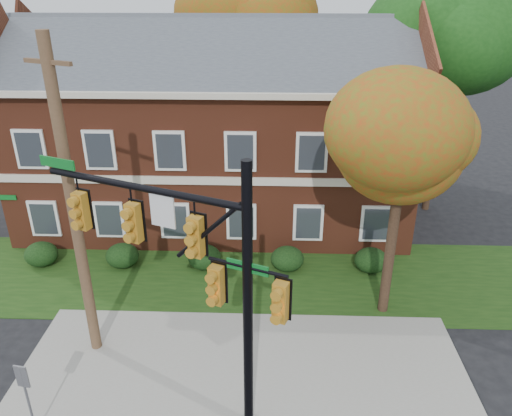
{
  "coord_description": "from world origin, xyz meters",
  "views": [
    {
      "loc": [
        0.82,
        -11.35,
        11.4
      ],
      "look_at": [
        0.31,
        3.0,
        4.61
      ],
      "focal_mm": 35.0,
      "sensor_mm": 36.0,
      "label": 1
    }
  ],
  "objects_px": {
    "hedge_far_right": "(371,260)",
    "tree_far_rear": "(250,21)",
    "hedge_far_left": "(41,254)",
    "tree_near_right": "(413,139)",
    "hedge_left": "(122,256)",
    "tree_right_rear": "(459,51)",
    "hedge_center": "(204,257)",
    "utility_pole": "(73,210)",
    "sign_post": "(25,389)",
    "apartment_building": "(214,121)",
    "traffic_signal": "(196,267)",
    "hedge_right": "(287,259)"
  },
  "relations": [
    {
      "from": "hedge_far_right",
      "to": "tree_far_rear",
      "type": "bearing_deg",
      "value": 113.37
    },
    {
      "from": "hedge_far_left",
      "to": "tree_near_right",
      "type": "xyz_separation_m",
      "value": [
        14.22,
        -2.83,
        6.14
      ]
    },
    {
      "from": "hedge_left",
      "to": "hedge_far_right",
      "type": "bearing_deg",
      "value": 0.0
    },
    {
      "from": "hedge_far_right",
      "to": "tree_right_rear",
      "type": "height_order",
      "value": "tree_right_rear"
    },
    {
      "from": "hedge_center",
      "to": "utility_pole",
      "type": "relative_size",
      "value": 0.14
    },
    {
      "from": "utility_pole",
      "to": "sign_post",
      "type": "relative_size",
      "value": 4.2
    },
    {
      "from": "utility_pole",
      "to": "apartment_building",
      "type": "bearing_deg",
      "value": 96.99
    },
    {
      "from": "traffic_signal",
      "to": "apartment_building",
      "type": "bearing_deg",
      "value": 116.44
    },
    {
      "from": "hedge_far_right",
      "to": "sign_post",
      "type": "relative_size",
      "value": 0.58
    },
    {
      "from": "hedge_center",
      "to": "sign_post",
      "type": "bearing_deg",
      "value": -112.13
    },
    {
      "from": "utility_pole",
      "to": "traffic_signal",
      "type": "bearing_deg",
      "value": -9.81
    },
    {
      "from": "tree_far_rear",
      "to": "sign_post",
      "type": "height_order",
      "value": "tree_far_rear"
    },
    {
      "from": "sign_post",
      "to": "tree_near_right",
      "type": "bearing_deg",
      "value": 38.01
    },
    {
      "from": "hedge_center",
      "to": "tree_far_rear",
      "type": "xyz_separation_m",
      "value": [
        1.34,
        13.09,
        8.32
      ]
    },
    {
      "from": "hedge_right",
      "to": "hedge_far_left",
      "type": "bearing_deg",
      "value": 180.0
    },
    {
      "from": "hedge_left",
      "to": "tree_right_rear",
      "type": "xyz_separation_m",
      "value": [
        14.81,
        6.11,
        7.6
      ]
    },
    {
      "from": "hedge_right",
      "to": "tree_far_rear",
      "type": "bearing_deg",
      "value": 99.36
    },
    {
      "from": "hedge_far_left",
      "to": "hedge_left",
      "type": "height_order",
      "value": "same"
    },
    {
      "from": "tree_right_rear",
      "to": "tree_far_rear",
      "type": "height_order",
      "value": "tree_far_rear"
    },
    {
      "from": "hedge_left",
      "to": "utility_pole",
      "type": "height_order",
      "value": "utility_pole"
    },
    {
      "from": "apartment_building",
      "to": "tree_right_rear",
      "type": "relative_size",
      "value": 1.77
    },
    {
      "from": "tree_near_right",
      "to": "tree_far_rear",
      "type": "distance_m",
      "value": 17.12
    },
    {
      "from": "tree_near_right",
      "to": "traffic_signal",
      "type": "height_order",
      "value": "tree_near_right"
    },
    {
      "from": "hedge_right",
      "to": "hedge_center",
      "type": "bearing_deg",
      "value": 180.0
    },
    {
      "from": "hedge_right",
      "to": "traffic_signal",
      "type": "relative_size",
      "value": 0.18
    },
    {
      "from": "hedge_far_right",
      "to": "sign_post",
      "type": "xyz_separation_m",
      "value": [
        -10.5,
        -8.61,
        1.11
      ]
    },
    {
      "from": "traffic_signal",
      "to": "utility_pole",
      "type": "bearing_deg",
      "value": 169.34
    },
    {
      "from": "hedge_center",
      "to": "hedge_right",
      "type": "height_order",
      "value": "same"
    },
    {
      "from": "tree_right_rear",
      "to": "tree_far_rear",
      "type": "bearing_deg",
      "value": 145.0
    },
    {
      "from": "apartment_building",
      "to": "hedge_right",
      "type": "bearing_deg",
      "value": -56.33
    },
    {
      "from": "hedge_far_left",
      "to": "tree_far_rear",
      "type": "xyz_separation_m",
      "value": [
        8.34,
        13.09,
        8.32
      ]
    },
    {
      "from": "hedge_right",
      "to": "hedge_far_right",
      "type": "height_order",
      "value": "same"
    },
    {
      "from": "tree_far_rear",
      "to": "sign_post",
      "type": "xyz_separation_m",
      "value": [
        -4.84,
        -21.7,
        -7.21
      ]
    },
    {
      "from": "hedge_right",
      "to": "tree_far_rear",
      "type": "height_order",
      "value": "tree_far_rear"
    },
    {
      "from": "tree_right_rear",
      "to": "traffic_signal",
      "type": "xyz_separation_m",
      "value": [
        -10.35,
        -13.78,
        -3.25
      ]
    },
    {
      "from": "hedge_far_right",
      "to": "traffic_signal",
      "type": "xyz_separation_m",
      "value": [
        -6.03,
        -7.67,
        4.35
      ]
    },
    {
      "from": "hedge_far_left",
      "to": "tree_far_rear",
      "type": "relative_size",
      "value": 0.12
    },
    {
      "from": "hedge_right",
      "to": "tree_right_rear",
      "type": "height_order",
      "value": "tree_right_rear"
    },
    {
      "from": "apartment_building",
      "to": "hedge_far_left",
      "type": "height_order",
      "value": "apartment_building"
    },
    {
      "from": "apartment_building",
      "to": "hedge_left",
      "type": "distance_m",
      "value": 7.73
    },
    {
      "from": "hedge_center",
      "to": "traffic_signal",
      "type": "bearing_deg",
      "value": -82.8
    },
    {
      "from": "hedge_right",
      "to": "sign_post",
      "type": "relative_size",
      "value": 0.58
    },
    {
      "from": "tree_right_rear",
      "to": "sign_post",
      "type": "height_order",
      "value": "tree_right_rear"
    },
    {
      "from": "hedge_center",
      "to": "tree_near_right",
      "type": "height_order",
      "value": "tree_near_right"
    },
    {
      "from": "hedge_left",
      "to": "hedge_far_right",
      "type": "relative_size",
      "value": 1.0
    },
    {
      "from": "hedge_right",
      "to": "utility_pole",
      "type": "bearing_deg",
      "value": -141.65
    },
    {
      "from": "hedge_center",
      "to": "hedge_far_right",
      "type": "bearing_deg",
      "value": 0.0
    },
    {
      "from": "apartment_building",
      "to": "hedge_left",
      "type": "relative_size",
      "value": 13.43
    },
    {
      "from": "hedge_center",
      "to": "sign_post",
      "type": "distance_m",
      "value": 9.36
    },
    {
      "from": "tree_near_right",
      "to": "apartment_building",
      "type": "bearing_deg",
      "value": 131.77
    }
  ]
}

